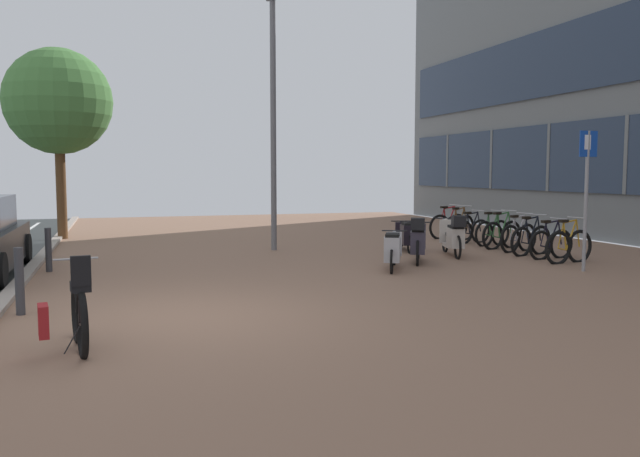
# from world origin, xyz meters

# --- Properties ---
(ground) EXTENTS (21.00, 40.00, 0.13)m
(ground) POSITION_xyz_m (1.43, 0.00, -0.02)
(ground) COLOR black
(bicycle_foreground) EXTENTS (0.61, 1.40, 1.11)m
(bicycle_foreground) POSITION_xyz_m (-1.22, -1.22, 0.40)
(bicycle_foreground) COLOR black
(bicycle_foreground) RESTS_ON ground
(bicycle_rack_00) EXTENTS (1.37, 0.48, 1.02)m
(bicycle_rack_00) POSITION_xyz_m (8.42, 2.75, 0.35)
(bicycle_rack_00) COLOR black
(bicycle_rack_00) RESTS_ON ground
(bicycle_rack_01) EXTENTS (1.31, 0.48, 0.95)m
(bicycle_rack_01) POSITION_xyz_m (8.48, 3.42, 0.33)
(bicycle_rack_01) COLOR black
(bicycle_rack_01) RESTS_ON ground
(bicycle_rack_02) EXTENTS (1.37, 0.51, 0.99)m
(bicycle_rack_02) POSITION_xyz_m (8.44, 4.08, 0.35)
(bicycle_rack_02) COLOR black
(bicycle_rack_02) RESTS_ON ground
(bicycle_rack_03) EXTENTS (1.31, 0.53, 0.98)m
(bicycle_rack_03) POSITION_xyz_m (8.56, 4.75, 0.34)
(bicycle_rack_03) COLOR black
(bicycle_rack_03) RESTS_ON ground
(bicycle_rack_04) EXTENTS (1.40, 0.52, 1.01)m
(bicycle_rack_04) POSITION_xyz_m (8.54, 5.42, 0.35)
(bicycle_rack_04) COLOR black
(bicycle_rack_04) RESTS_ON ground
(bicycle_rack_05) EXTENTS (1.29, 0.51, 0.97)m
(bicycle_rack_05) POSITION_xyz_m (8.69, 6.09, 0.34)
(bicycle_rack_05) COLOR black
(bicycle_rack_05) RESTS_ON ground
(bicycle_rack_06) EXTENTS (1.29, 0.48, 0.94)m
(bicycle_rack_06) POSITION_xyz_m (8.47, 6.75, 0.33)
(bicycle_rack_06) COLOR black
(bicycle_rack_06) RESTS_ON ground
(bicycle_rack_07) EXTENTS (1.34, 0.70, 1.03)m
(bicycle_rack_07) POSITION_xyz_m (8.47, 7.42, 0.36)
(bicycle_rack_07) COLOR black
(bicycle_rack_07) RESTS_ON ground
(bicycle_rack_08) EXTENTS (1.38, 0.48, 1.03)m
(bicycle_rack_08) POSITION_xyz_m (8.50, 8.09, 0.36)
(bicycle_rack_08) COLOR black
(bicycle_rack_08) RESTS_ON ground
(scooter_near) EXTENTS (0.72, 1.67, 0.75)m
(scooter_near) POSITION_xyz_m (6.00, 5.67, 0.38)
(scooter_near) COLOR black
(scooter_near) RESTS_ON ground
(scooter_mid) EXTENTS (0.96, 1.58, 1.02)m
(scooter_mid) POSITION_xyz_m (5.35, 3.73, 0.46)
(scooter_mid) COLOR black
(scooter_mid) RESTS_ON ground
(scooter_far) EXTENTS (0.79, 1.80, 1.00)m
(scooter_far) POSITION_xyz_m (6.61, 4.45, 0.45)
(scooter_far) COLOR black
(scooter_far) RESTS_ON ground
(scooter_extra) EXTENTS (0.89, 1.51, 0.77)m
(scooter_extra) POSITION_xyz_m (4.43, 2.97, 0.40)
(scooter_extra) COLOR black
(scooter_extra) RESTS_ON ground
(parking_sign) EXTENTS (0.40, 0.07, 2.73)m
(parking_sign) POSITION_xyz_m (7.94, 1.70, 1.67)
(parking_sign) COLOR gray
(parking_sign) RESTS_ON ground
(lamp_post) EXTENTS (0.20, 0.52, 6.28)m
(lamp_post) POSITION_xyz_m (2.96, 6.88, 3.46)
(lamp_post) COLOR slate
(lamp_post) RESTS_ON ground
(street_tree) EXTENTS (3.02, 3.02, 5.47)m
(street_tree) POSITION_xyz_m (-2.27, 11.41, 3.93)
(street_tree) COLOR brown
(street_tree) RESTS_ON ground
(bollard_near) EXTENTS (0.12, 0.12, 0.92)m
(bollard_near) POSITION_xyz_m (-2.05, 0.84, 0.46)
(bollard_near) COLOR #38383D
(bollard_near) RESTS_ON ground
(bollard_far) EXTENTS (0.12, 0.12, 0.86)m
(bollard_far) POSITION_xyz_m (-2.05, 4.82, 0.43)
(bollard_far) COLOR #38383D
(bollard_far) RESTS_ON ground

